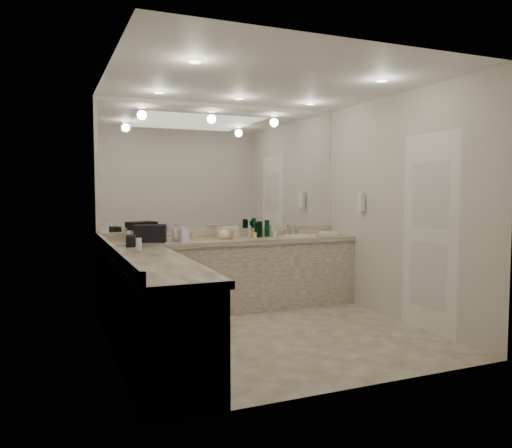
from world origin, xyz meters
name	(u,v)px	position (x,y,z in m)	size (l,w,h in m)	color
floor	(272,335)	(0.00, 0.00, 0.00)	(3.20, 3.20, 0.00)	#BDB29F
ceiling	(273,81)	(0.00, 0.00, 2.60)	(3.20, 3.20, 0.00)	white
wall_back	(224,206)	(0.00, 1.50, 1.30)	(3.20, 0.02, 2.60)	beige
wall_left	(110,213)	(-1.60, 0.00, 1.30)	(0.02, 3.00, 2.60)	beige
wall_right	(400,208)	(1.60, 0.00, 1.30)	(0.02, 3.00, 2.60)	beige
vanity_back_base	(233,277)	(0.00, 1.20, 0.42)	(3.20, 0.60, 0.84)	beige
vanity_back_top	(233,241)	(0.00, 1.19, 0.87)	(3.20, 0.64, 0.06)	beige
vanity_left_base	(152,314)	(-1.30, -0.30, 0.42)	(0.60, 2.40, 0.84)	beige
vanity_left_top	(152,263)	(-1.29, -0.30, 0.87)	(0.64, 2.42, 0.06)	beige
backsplash_back	(225,233)	(0.00, 1.48, 0.95)	(3.20, 0.04, 0.10)	beige
backsplash_left	(114,252)	(-1.58, 0.00, 0.95)	(0.04, 3.00, 0.10)	beige
mirror_back	(225,169)	(0.00, 1.49, 1.77)	(3.12, 0.01, 1.55)	white
mirror_left	(111,160)	(-1.59, 0.00, 1.77)	(0.01, 2.92, 1.55)	white
sink	(300,236)	(0.95, 1.20, 0.90)	(0.44, 0.44, 0.03)	white
faucet	(293,229)	(0.95, 1.41, 0.97)	(0.24, 0.16, 0.14)	silver
wall_phone	(361,202)	(1.56, 0.70, 1.35)	(0.06, 0.10, 0.24)	white
door	(429,233)	(1.59, -0.50, 1.05)	(0.02, 0.82, 2.10)	white
black_toiletry_bag	(150,233)	(-1.02, 1.19, 1.00)	(0.35, 0.22, 0.20)	black
black_bag_spill	(131,241)	(-1.30, 0.82, 0.96)	(0.10, 0.22, 0.12)	black
cream_cosmetic_case	(228,233)	(-0.04, 1.25, 0.97)	(0.25, 0.15, 0.14)	beige
hand_towel	(328,233)	(1.36, 1.17, 0.92)	(0.23, 0.16, 0.04)	white
lotion_left	(139,245)	(-1.30, 0.33, 0.96)	(0.05, 0.05, 0.13)	white
soap_bottle_a	(175,233)	(-0.73, 1.22, 1.00)	(0.08, 0.08, 0.20)	beige
soap_bottle_b	(183,233)	(-0.65, 1.11, 1.00)	(0.09, 0.09, 0.21)	white
soap_bottle_c	(223,232)	(-0.13, 1.18, 0.98)	(0.13, 0.13, 0.17)	#FFEE96
green_bottle_0	(260,229)	(0.44, 1.35, 0.99)	(0.06, 0.06, 0.19)	#084524
green_bottle_1	(257,230)	(0.37, 1.28, 1.00)	(0.07, 0.07, 0.19)	#084524
green_bottle_2	(267,228)	(0.50, 1.26, 1.01)	(0.06, 0.06, 0.22)	#084524
green_bottle_3	(259,229)	(0.38, 1.24, 1.00)	(0.07, 0.07, 0.21)	#084524
amenity_bottle_0	(255,235)	(0.29, 1.19, 0.93)	(0.05, 0.05, 0.07)	#F2D84C
amenity_bottle_1	(192,236)	(-0.48, 1.32, 0.94)	(0.04, 0.04, 0.08)	#E57F66
amenity_bottle_2	(135,239)	(-1.19, 1.23, 0.94)	(0.06, 0.06, 0.09)	#E57F66
amenity_bottle_3	(275,234)	(0.58, 1.20, 0.94)	(0.06, 0.06, 0.08)	silver
amenity_bottle_4	(250,231)	(0.28, 1.32, 0.97)	(0.04, 0.04, 0.15)	silver
amenity_bottle_5	(130,236)	(-1.24, 1.27, 0.97)	(0.07, 0.07, 0.13)	white
amenity_bottle_6	(235,235)	(0.01, 1.14, 0.95)	(0.07, 0.07, 0.10)	#E0B28C
amenity_bottle_7	(272,231)	(0.59, 1.30, 0.97)	(0.07, 0.07, 0.15)	silver
amenity_bottle_8	(177,235)	(-0.69, 1.26, 0.96)	(0.04, 0.04, 0.13)	silver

